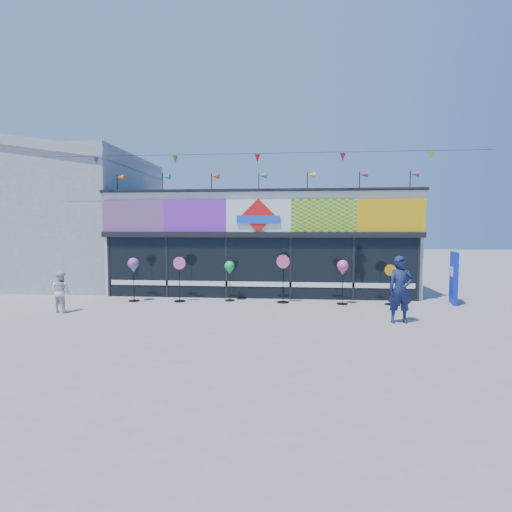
# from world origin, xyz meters

# --- Properties ---
(ground) EXTENTS (80.00, 80.00, 0.00)m
(ground) POSITION_xyz_m (0.00, 0.00, 0.00)
(ground) COLOR slate
(ground) RESTS_ON ground
(kite_shop) EXTENTS (16.00, 5.70, 5.31)m
(kite_shop) POSITION_xyz_m (0.00, 5.94, 2.05)
(kite_shop) COLOR silver
(kite_shop) RESTS_ON ground
(neighbour_building) EXTENTS (8.18, 7.20, 6.87)m
(neighbour_building) POSITION_xyz_m (-10.00, 7.00, 3.20)
(neighbour_building) COLOR #A4A6A9
(neighbour_building) RESTS_ON ground
(blue_sign) EXTENTS (0.32, 0.92, 1.82)m
(blue_sign) POSITION_xyz_m (6.87, 2.98, 0.91)
(blue_sign) COLOR #0C23B9
(blue_sign) RESTS_ON ground
(spinner_0) EXTENTS (0.40, 0.40, 1.58)m
(spinner_0) POSITION_xyz_m (-4.43, 2.45, 1.26)
(spinner_0) COLOR black
(spinner_0) RESTS_ON ground
(spinner_1) EXTENTS (0.45, 0.41, 1.62)m
(spinner_1) POSITION_xyz_m (-2.77, 2.54, 0.85)
(spinner_1) COLOR black
(spinner_1) RESTS_ON ground
(spinner_2) EXTENTS (0.37, 0.37, 1.46)m
(spinner_2) POSITION_xyz_m (-1.00, 2.87, 1.17)
(spinner_2) COLOR black
(spinner_2) RESTS_ON ground
(spinner_3) EXTENTS (0.47, 0.43, 1.70)m
(spinner_3) POSITION_xyz_m (0.94, 2.66, 0.90)
(spinner_3) COLOR black
(spinner_3) RESTS_ON ground
(spinner_4) EXTENTS (0.39, 0.39, 1.54)m
(spinner_4) POSITION_xyz_m (3.00, 2.55, 1.23)
(spinner_4) COLOR black
(spinner_4) RESTS_ON ground
(spinner_5) EXTENTS (0.39, 0.36, 1.39)m
(spinner_5) POSITION_xyz_m (4.63, 2.61, 0.74)
(spinner_5) COLOR black
(spinner_5) RESTS_ON ground
(adult_man) EXTENTS (0.72, 0.52, 1.87)m
(adult_man) POSITION_xyz_m (4.26, -0.06, 0.93)
(adult_man) COLOR #151D42
(adult_man) RESTS_ON ground
(child) EXTENTS (0.69, 0.49, 1.29)m
(child) POSITION_xyz_m (-5.99, 0.45, 0.65)
(child) COLOR silver
(child) RESTS_ON ground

